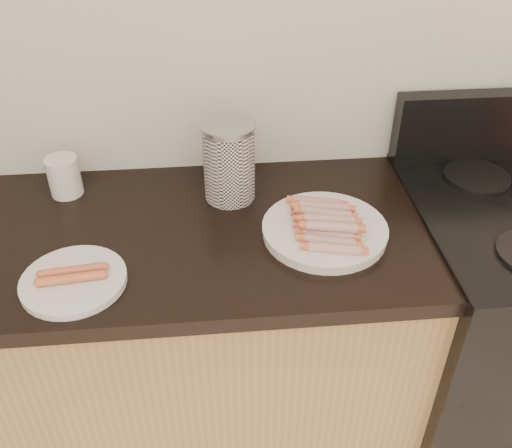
{
  "coord_description": "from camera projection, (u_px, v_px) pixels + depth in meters",
  "views": [
    {
      "loc": [
        -0.12,
        0.56,
        1.75
      ],
      "look_at": [
        -0.03,
        1.62,
        0.96
      ],
      "focal_mm": 40.0,
      "sensor_mm": 36.0,
      "label": 1
    }
  ],
  "objects": [
    {
      "name": "wall_back",
      "position": [
        252.0,
        25.0,
        1.43
      ],
      "size": [
        4.0,
        0.04,
        2.6
      ],
      "primitive_type": "cube",
      "color": "silver",
      "rests_on": "ground"
    },
    {
      "name": "side_plate",
      "position": [
        74.0,
        281.0,
        1.24
      ],
      "size": [
        0.25,
        0.25,
        0.02
      ],
      "primitive_type": "cylinder",
      "rotation": [
        0.0,
        0.0,
        0.07
      ],
      "color": "white",
      "rests_on": "counter_slab"
    },
    {
      "name": "main_plate",
      "position": [
        325.0,
        231.0,
        1.38
      ],
      "size": [
        0.31,
        0.31,
        0.02
      ],
      "primitive_type": "cylinder",
      "rotation": [
        0.0,
        0.0,
        -0.04
      ],
      "color": "silver",
      "rests_on": "counter_slab"
    },
    {
      "name": "cabinet_base",
      "position": [
        21.0,
        370.0,
        1.64
      ],
      "size": [
        2.2,
        0.59,
        0.86
      ],
      "primitive_type": "cube",
      "color": "#946942",
      "rests_on": "floor"
    },
    {
      "name": "canister",
      "position": [
        229.0,
        162.0,
        1.46
      ],
      "size": [
        0.14,
        0.14,
        0.21
      ],
      "rotation": [
        0.0,
        0.0,
        0.22
      ],
      "color": "white",
      "rests_on": "counter_slab"
    },
    {
      "name": "plain_sausages",
      "position": [
        72.0,
        274.0,
        1.23
      ],
      "size": [
        0.14,
        0.06,
        0.02
      ],
      "rotation": [
        0.0,
        0.0,
        0.11
      ],
      "color": "#C06D45",
      "rests_on": "side_plate"
    },
    {
      "name": "mug",
      "position": [
        64.0,
        176.0,
        1.51
      ],
      "size": [
        0.1,
        0.1,
        0.11
      ],
      "primitive_type": "cylinder",
      "rotation": [
        0.0,
        0.0,
        -0.22
      ],
      "color": "white",
      "rests_on": "counter_slab"
    },
    {
      "name": "hotdog_pile",
      "position": [
        325.0,
        222.0,
        1.36
      ],
      "size": [
        0.12,
        0.25,
        0.05
      ],
      "rotation": [
        0.0,
        0.0,
        -0.28
      ],
      "color": "#A53024",
      "rests_on": "main_plate"
    },
    {
      "name": "burner_far_left",
      "position": [
        477.0,
        176.0,
        1.58
      ],
      "size": [
        0.18,
        0.18,
        0.01
      ],
      "primitive_type": "cylinder",
      "color": "black",
      "rests_on": "stove"
    }
  ]
}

